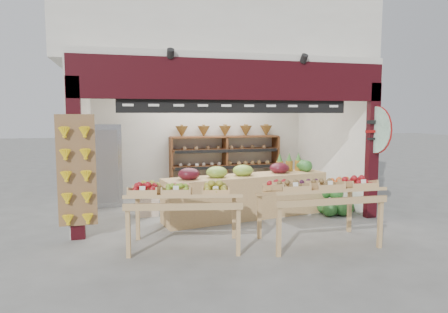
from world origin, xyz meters
TOP-DOWN VIEW (x-y plane):
  - ground at (0.00, 0.00)m, footprint 60.00×60.00m
  - shop_structure at (0.00, 1.61)m, footprint 6.36×5.12m
  - banana_board at (-2.73, -1.17)m, footprint 0.60×0.15m
  - gift_sign at (2.75, -1.15)m, footprint 0.04×0.93m
  - back_shelving at (0.55, 1.97)m, footprint 2.83×0.46m
  - refrigerator at (-2.40, 1.43)m, footprint 0.78×0.78m
  - cardboard_stack at (-1.28, 0.26)m, footprint 0.96×0.69m
  - mid_counter at (0.37, -0.41)m, footprint 3.45×1.24m
  - display_table_left at (-1.22, -1.87)m, footprint 1.85×1.27m
  - display_table_right at (0.96, -2.24)m, footprint 1.79×1.02m
  - watermelon_pile at (2.23, -0.58)m, footprint 0.81×0.75m

SIDE VIEW (x-z plane):
  - ground at x=0.00m, z-range 0.00..0.00m
  - watermelon_pile at x=2.23m, z-range -0.08..0.49m
  - cardboard_stack at x=-1.28m, z-range -0.08..0.54m
  - mid_counter at x=0.37m, z-range -0.07..1.00m
  - display_table_left at x=-1.22m, z-range 0.30..1.37m
  - display_table_right at x=0.96m, z-range 0.33..1.44m
  - refrigerator at x=-2.40m, z-range 0.00..1.83m
  - back_shelving at x=0.55m, z-range 0.22..1.99m
  - banana_board at x=-2.73m, z-range 0.22..2.02m
  - gift_sign at x=2.75m, z-range 1.29..2.21m
  - shop_structure at x=0.00m, z-range 1.22..6.62m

